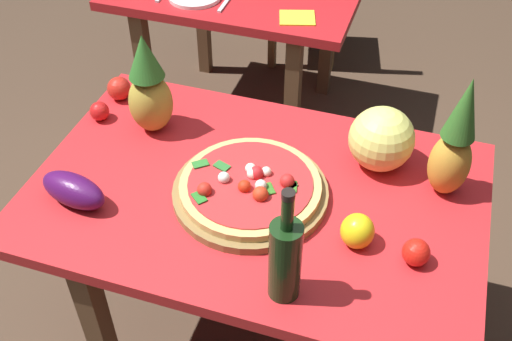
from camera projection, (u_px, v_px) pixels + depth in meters
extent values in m
plane|color=#4C3828|center=(256.00, 338.00, 2.21)|extent=(10.00, 10.00, 0.00)
cube|color=brown|center=(103.00, 341.00, 1.80)|extent=(0.06, 0.06, 0.71)
cube|color=brown|center=(195.00, 181.00, 2.30)|extent=(0.06, 0.06, 0.71)
cube|color=brown|center=(385.00, 225.00, 2.14)|extent=(0.06, 0.06, 0.71)
cube|color=red|center=(256.00, 195.00, 1.71)|extent=(1.26, 0.82, 0.04)
cube|color=brown|center=(147.00, 83.00, 2.78)|extent=(0.06, 0.06, 0.71)
cube|color=brown|center=(292.00, 111.00, 2.62)|extent=(0.06, 0.06, 0.71)
cube|color=brown|center=(203.00, 13.00, 3.26)|extent=(0.06, 0.06, 0.71)
cube|color=brown|center=(328.00, 33.00, 3.11)|extent=(0.06, 0.06, 0.71)
cube|color=olive|center=(332.00, 9.00, 3.61)|extent=(0.04, 0.04, 0.41)
cube|color=olive|center=(276.00, 6.00, 3.63)|extent=(0.04, 0.04, 0.41)
cube|color=olive|center=(332.00, 37.00, 3.37)|extent=(0.04, 0.04, 0.41)
cube|color=olive|center=(272.00, 34.00, 3.39)|extent=(0.04, 0.04, 0.41)
cylinder|color=olive|center=(250.00, 192.00, 1.68)|extent=(0.43, 0.43, 0.02)
cylinder|color=#DDAF63|center=(250.00, 186.00, 1.66)|extent=(0.39, 0.39, 0.02)
cylinder|color=red|center=(250.00, 183.00, 1.65)|extent=(0.34, 0.34, 0.00)
sphere|color=red|center=(244.00, 186.00, 1.62)|extent=(0.04, 0.04, 0.04)
sphere|color=red|center=(255.00, 173.00, 1.66)|extent=(0.04, 0.04, 0.04)
sphere|color=red|center=(287.00, 181.00, 1.64)|extent=(0.04, 0.04, 0.04)
sphere|color=red|center=(204.00, 190.00, 1.61)|extent=(0.04, 0.04, 0.04)
sphere|color=red|center=(260.00, 194.00, 1.60)|extent=(0.04, 0.04, 0.04)
cube|color=#326F21|center=(268.00, 189.00, 1.63)|extent=(0.05, 0.05, 0.00)
cube|color=#377533|center=(289.00, 182.00, 1.64)|extent=(0.05, 0.05, 0.00)
cube|color=#357121|center=(292.00, 187.00, 1.63)|extent=(0.04, 0.05, 0.00)
cube|color=#2D772D|center=(201.00, 163.00, 1.70)|extent=(0.05, 0.05, 0.00)
cube|color=#2C722F|center=(222.00, 166.00, 1.69)|extent=(0.05, 0.04, 0.00)
cube|color=#267726|center=(199.00, 197.00, 1.60)|extent=(0.05, 0.05, 0.00)
sphere|color=white|center=(266.00, 172.00, 1.67)|extent=(0.03, 0.03, 0.03)
sphere|color=silver|center=(261.00, 185.00, 1.63)|extent=(0.03, 0.03, 0.03)
sphere|color=white|center=(224.00, 178.00, 1.65)|extent=(0.03, 0.03, 0.03)
sphere|color=white|center=(252.00, 174.00, 1.66)|extent=(0.03, 0.03, 0.03)
sphere|color=white|center=(251.00, 168.00, 1.68)|extent=(0.03, 0.03, 0.03)
cylinder|color=black|center=(285.00, 261.00, 1.37)|extent=(0.08, 0.08, 0.22)
cylinder|color=black|center=(287.00, 213.00, 1.27)|extent=(0.03, 0.03, 0.09)
cylinder|color=black|center=(288.00, 195.00, 1.23)|extent=(0.03, 0.03, 0.02)
ellipsoid|color=gold|center=(449.00, 164.00, 1.64)|extent=(0.11, 0.11, 0.19)
cone|color=#2D6723|center=(465.00, 108.00, 1.51)|extent=(0.09, 0.09, 0.18)
ellipsoid|color=#AC9635|center=(151.00, 103.00, 1.84)|extent=(0.13, 0.13, 0.19)
cone|color=#2C6C25|center=(144.00, 56.00, 1.73)|extent=(0.11, 0.11, 0.13)
sphere|color=#E0DF6D|center=(381.00, 139.00, 1.72)|extent=(0.19, 0.19, 0.19)
ellipsoid|color=yellow|center=(357.00, 231.00, 1.53)|extent=(0.09, 0.09, 0.10)
ellipsoid|color=#45114D|center=(73.00, 190.00, 1.64)|extent=(0.21, 0.12, 0.09)
sphere|color=red|center=(416.00, 252.00, 1.49)|extent=(0.07, 0.07, 0.07)
sphere|color=red|center=(99.00, 111.00, 1.92)|extent=(0.06, 0.06, 0.06)
sphere|color=red|center=(119.00, 88.00, 2.00)|extent=(0.08, 0.08, 0.08)
cube|color=silver|center=(226.00, 2.00, 2.51)|extent=(0.02, 0.18, 0.01)
cube|color=yellow|center=(297.00, 18.00, 2.42)|extent=(0.17, 0.16, 0.01)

